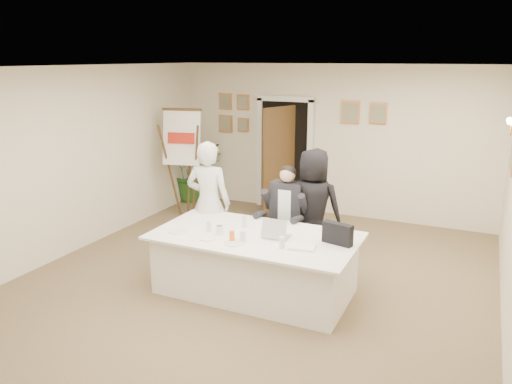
{
  "coord_description": "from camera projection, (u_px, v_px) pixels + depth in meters",
  "views": [
    {
      "loc": [
        2.59,
        -5.45,
        2.92
      ],
      "look_at": [
        -0.2,
        0.6,
        1.11
      ],
      "focal_mm": 35.0,
      "sensor_mm": 36.0,
      "label": 1
    }
  ],
  "objects": [
    {
      "name": "wall_front",
      "position": [
        14.0,
        305.0,
        3.15
      ],
      "size": [
        6.0,
        0.1,
        2.8
      ],
      "primitive_type": "cube",
      "color": "white",
      "rests_on": "floor"
    },
    {
      "name": "laptop",
      "position": [
        278.0,
        226.0,
        6.1
      ],
      "size": [
        0.33,
        0.36,
        0.28
      ],
      "primitive_type": null,
      "rotation": [
        0.0,
        0.0,
        0.06
      ],
      "color": "#B7BABC",
      "rests_on": "conference_table"
    },
    {
      "name": "conference_table",
      "position": [
        255.0,
        263.0,
        6.31
      ],
      "size": [
        2.54,
        1.36,
        0.78
      ],
      "color": "silver",
      "rests_on": "floor"
    },
    {
      "name": "standing_woman",
      "position": [
        313.0,
        208.0,
        7.05
      ],
      "size": [
        0.85,
        0.57,
        1.7
      ],
      "primitive_type": "imported",
      "rotation": [
        0.0,
        0.0,
        3.17
      ],
      "color": "black",
      "rests_on": "floor"
    },
    {
      "name": "potted_palm",
      "position": [
        195.0,
        171.0,
        10.36
      ],
      "size": [
        1.49,
        1.48,
        1.25
      ],
      "primitive_type": "imported",
      "rotation": [
        0.0,
        0.0,
        0.72
      ],
      "color": "#23511B",
      "rests_on": "floor"
    },
    {
      "name": "steel_jug",
      "position": [
        220.0,
        230.0,
        6.21
      ],
      "size": [
        0.1,
        0.1,
        0.11
      ],
      "primitive_type": "cylinder",
      "rotation": [
        0.0,
        0.0,
        0.02
      ],
      "color": "silver",
      "rests_on": "conference_table"
    },
    {
      "name": "plate_left",
      "position": [
        178.0,
        231.0,
        6.31
      ],
      "size": [
        0.3,
        0.3,
        0.01
      ],
      "primitive_type": "cylinder",
      "rotation": [
        0.0,
        0.0,
        0.28
      ],
      "color": "white",
      "rests_on": "conference_table"
    },
    {
      "name": "glass_d",
      "position": [
        244.0,
        222.0,
        6.48
      ],
      "size": [
        0.07,
        0.07,
        0.14
      ],
      "primitive_type": "cylinder",
      "rotation": [
        0.0,
        0.0,
        -0.08
      ],
      "color": "silver",
      "rests_on": "conference_table"
    },
    {
      "name": "wall_back",
      "position": [
        331.0,
        141.0,
        9.29
      ],
      "size": [
        6.0,
        0.1,
        2.8
      ],
      "primitive_type": "cube",
      "color": "white",
      "rests_on": "floor"
    },
    {
      "name": "wall_left",
      "position": [
        69.0,
        162.0,
        7.43
      ],
      "size": [
        0.1,
        7.0,
        2.8
      ],
      "primitive_type": "cube",
      "color": "white",
      "rests_on": "floor"
    },
    {
      "name": "standing_man",
      "position": [
        209.0,
        203.0,
        7.16
      ],
      "size": [
        0.71,
        0.53,
        1.79
      ],
      "primitive_type": "imported",
      "rotation": [
        0.0,
        0.0,
        3.3
      ],
      "color": "silver",
      "rests_on": "floor"
    },
    {
      "name": "glass_c",
      "position": [
        282.0,
        243.0,
        5.75
      ],
      "size": [
        0.09,
        0.09,
        0.14
      ],
      "primitive_type": "cylinder",
      "rotation": [
        0.0,
        0.0,
        0.34
      ],
      "color": "silver",
      "rests_on": "conference_table"
    },
    {
      "name": "laptop_bag",
      "position": [
        338.0,
        234.0,
        5.87
      ],
      "size": [
        0.38,
        0.19,
        0.26
      ],
      "primitive_type": "cube",
      "rotation": [
        0.0,
        0.0,
        -0.24
      ],
      "color": "black",
      "rests_on": "conference_table"
    },
    {
      "name": "flip_chart",
      "position": [
        185.0,
        168.0,
        9.23
      ],
      "size": [
        0.72,
        0.51,
        1.99
      ],
      "color": "#402C14",
      "rests_on": "floor"
    },
    {
      "name": "doorway",
      "position": [
        283.0,
        158.0,
        9.58
      ],
      "size": [
        1.14,
        0.86,
        2.2
      ],
      "color": "black",
      "rests_on": "floor"
    },
    {
      "name": "paper_stack",
      "position": [
        302.0,
        247.0,
        5.76
      ],
      "size": [
        0.33,
        0.26,
        0.03
      ],
      "primitive_type": "cube",
      "rotation": [
        0.0,
        0.0,
        0.15
      ],
      "color": "white",
      "rests_on": "conference_table"
    },
    {
      "name": "seated_man",
      "position": [
        286.0,
        215.0,
        7.1
      ],
      "size": [
        0.67,
        0.7,
        1.47
      ],
      "primitive_type": null,
      "rotation": [
        0.0,
        0.0,
        -0.05
      ],
      "color": "black",
      "rests_on": "floor"
    },
    {
      "name": "glass_b",
      "position": [
        243.0,
        237.0,
        5.95
      ],
      "size": [
        0.08,
        0.08,
        0.14
      ],
      "primitive_type": "cylinder",
      "rotation": [
        0.0,
        0.0,
        0.25
      ],
      "color": "silver",
      "rests_on": "conference_table"
    },
    {
      "name": "floor",
      "position": [
        251.0,
        285.0,
        6.59
      ],
      "size": [
        7.0,
        7.0,
        0.0
      ],
      "primitive_type": "plane",
      "color": "brown",
      "rests_on": "ground"
    },
    {
      "name": "plate_mid",
      "position": [
        208.0,
        239.0,
        6.06
      ],
      "size": [
        0.26,
        0.26,
        0.01
      ],
      "primitive_type": "cylinder",
      "rotation": [
        0.0,
        0.0,
        -0.34
      ],
      "color": "white",
      "rests_on": "conference_table"
    },
    {
      "name": "plate_near",
      "position": [
        234.0,
        243.0,
        5.91
      ],
      "size": [
        0.29,
        0.29,
        0.01
      ],
      "primitive_type": "cylinder",
      "rotation": [
        0.0,
        0.0,
        -0.3
      ],
      "color": "white",
      "rests_on": "conference_table"
    },
    {
      "name": "ceiling",
      "position": [
        250.0,
        67.0,
        5.86
      ],
      "size": [
        6.0,
        7.0,
        0.02
      ],
      "primitive_type": "cube",
      "color": "white",
      "rests_on": "wall_back"
    },
    {
      "name": "pictures_back_wall",
      "position": [
        290.0,
        115.0,
        9.47
      ],
      "size": [
        3.4,
        0.06,
        0.8
      ],
      "primitive_type": null,
      "color": "#CA8045",
      "rests_on": "wall_back"
    },
    {
      "name": "glass_a",
      "position": [
        209.0,
        226.0,
        6.3
      ],
      "size": [
        0.08,
        0.08,
        0.14
      ],
      "primitive_type": "cylinder",
      "rotation": [
        0.0,
        0.0,
        0.32
      ],
      "color": "silver",
      "rests_on": "conference_table"
    },
    {
      "name": "oj_glass",
      "position": [
        232.0,
        236.0,
        5.97
      ],
      "size": [
        0.07,
        0.07,
        0.13
      ],
      "primitive_type": "cylinder",
      "rotation": [
        0.0,
        0.0,
        0.07
      ],
      "color": "orange",
      "rests_on": "conference_table"
    }
  ]
}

